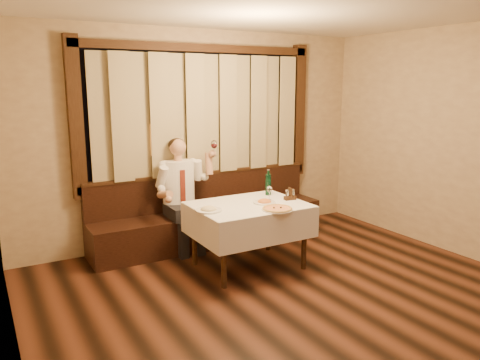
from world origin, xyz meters
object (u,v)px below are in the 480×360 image
banquette (210,219)px  cruet_caddy (290,196)px  pasta_red (264,200)px  dining_table (249,213)px  pizza (277,209)px  seated_man (182,186)px  pasta_cream (209,208)px  green_bottle (268,184)px

banquette → cruet_caddy: size_ratio=22.03×
pasta_red → dining_table: bearing=162.1°
pizza → dining_table: bearing=109.3°
pizza → seated_man: bearing=113.2°
banquette → cruet_caddy: 1.31m
pasta_red → cruet_caddy: bearing=-2.1°
cruet_caddy → dining_table: bearing=179.3°
banquette → seated_man: bearing=-168.2°
pizza → cruet_caddy: bearing=38.4°
pizza → pasta_cream: size_ratio=1.20×
pasta_red → pasta_cream: 0.71m
dining_table → cruet_caddy: (0.52, -0.07, 0.16)m
dining_table → pasta_red: size_ratio=4.95×
dining_table → green_bottle: 0.57m
banquette → green_bottle: 1.05m
pasta_cream → green_bottle: (0.97, 0.31, 0.10)m
pasta_red → pasta_cream: (-0.71, 0.01, 0.00)m
pasta_red → green_bottle: (0.26, 0.32, 0.10)m
pasta_cream → cruet_caddy: bearing=-1.4°
green_bottle → cruet_caddy: size_ratio=2.20×
pasta_red → pasta_cream: pasta_cream is taller
pasta_cream → dining_table: bearing=4.8°
pizza → green_bottle: size_ratio=1.07×
banquette → pasta_red: 1.20m
green_bottle → dining_table: bearing=-148.7°
banquette → dining_table: size_ratio=2.52×
green_bottle → seated_man: (-0.87, 0.67, -0.06)m
cruet_caddy → seated_man: size_ratio=0.10×
cruet_caddy → seated_man: seated_man is taller
pizza → seated_man: seated_man is taller
dining_table → pizza: size_ratio=3.73×
dining_table → cruet_caddy: cruet_caddy is taller
banquette → pasta_red: banquette is taller
pizza → cruet_caddy: cruet_caddy is taller
dining_table → pasta_cream: size_ratio=4.46×
pasta_cream → seated_man: 0.98m
pizza → seated_man: size_ratio=0.24×
banquette → seated_man: (-0.43, -0.09, 0.52)m
pizza → cruet_caddy: size_ratio=2.34×
dining_table → pasta_cream: (-0.53, -0.04, 0.14)m
pasta_cream → green_bottle: bearing=17.8°
pasta_cream → cruet_caddy: cruet_caddy is taller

